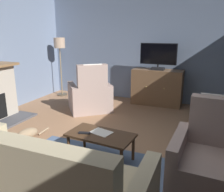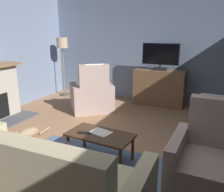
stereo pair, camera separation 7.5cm
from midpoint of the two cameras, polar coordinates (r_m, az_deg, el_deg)
ground_plane at (r=3.66m, az=-1.93°, el=-14.98°), size 6.66×7.19×0.04m
wall_back at (r=6.35m, az=11.35°, el=11.37°), size 6.66×0.10×2.83m
rug_central at (r=3.28m, az=-5.72°, el=-18.52°), size 2.31×1.65×0.01m
tv_cabinet at (r=6.12m, az=11.71°, el=1.85°), size 1.25×0.52×0.90m
television at (r=5.94m, az=12.03°, el=9.47°), size 0.90×0.20×0.65m
coffee_table at (r=3.44m, az=-2.28°, el=-9.92°), size 0.99×0.58×0.41m
tv_remote at (r=3.45m, az=-6.19°, el=-8.83°), size 0.18×0.09×0.02m
folded_newspaper at (r=3.47m, az=-2.12°, el=-8.75°), size 0.34×0.28×0.01m
sofa_floral at (r=2.65m, az=-16.59°, el=-20.00°), size 2.20×0.92×0.98m
armchair_in_far_corner at (r=5.58m, az=-4.52°, el=-0.01°), size 1.26×1.25×1.16m
armchair_facing_sofa at (r=3.14m, az=22.64°, el=-14.60°), size 0.87×0.94×1.07m
cat at (r=4.44m, az=-19.51°, el=-8.52°), size 0.34×0.67×0.21m
floor_lamp at (r=6.92m, az=-11.61°, el=10.94°), size 0.31×0.31×1.66m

